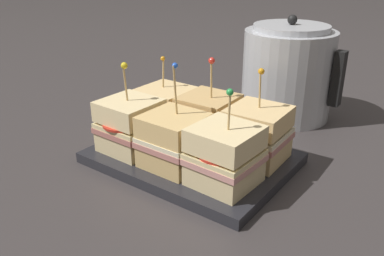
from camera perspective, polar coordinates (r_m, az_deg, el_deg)
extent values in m
plane|color=#383333|center=(0.71, 0.00, -4.83)|extent=(6.00, 6.00, 0.00)
cube|color=#232328|center=(0.70, 0.00, -4.47)|extent=(0.32, 0.24, 0.01)
cube|color=#232328|center=(0.70, 0.00, -3.82)|extent=(0.32, 0.24, 0.01)
cube|color=beige|center=(0.71, -8.51, -1.65)|extent=(0.09, 0.09, 0.03)
cube|color=#B26B60|center=(0.71, -8.61, -0.05)|extent=(0.10, 0.10, 0.01)
cube|color=beige|center=(0.70, -8.65, 0.59)|extent=(0.09, 0.09, 0.01)
cylinder|color=red|center=(0.69, -9.59, 0.63)|extent=(0.07, 0.07, 0.00)
cube|color=beige|center=(0.69, -8.78, 2.49)|extent=(0.09, 0.09, 0.03)
cylinder|color=tan|center=(0.68, -9.30, 5.86)|extent=(0.00, 0.01, 0.07)
sphere|color=yellow|center=(0.67, -9.49, 8.63)|extent=(0.01, 0.01, 0.01)
cube|color=tan|center=(0.66, -2.43, -3.78)|extent=(0.09, 0.09, 0.03)
cube|color=tan|center=(0.65, -2.46, -2.07)|extent=(0.10, 0.10, 0.01)
cube|color=beige|center=(0.64, -2.48, -1.38)|extent=(0.09, 0.09, 0.01)
cube|color=#E0B771|center=(0.63, -2.51, 0.33)|extent=(0.09, 0.09, 0.03)
cylinder|color=tan|center=(0.62, -2.35, 4.89)|extent=(0.00, 0.01, 0.09)
sphere|color=blue|center=(0.61, -2.41, 8.73)|extent=(0.01, 0.01, 0.01)
cube|color=beige|center=(0.61, 4.54, -6.22)|extent=(0.09, 0.09, 0.03)
cube|color=tan|center=(0.60, 4.60, -4.41)|extent=(0.10, 0.10, 0.01)
cube|color=beige|center=(0.59, 4.63, -3.68)|extent=(0.10, 0.10, 0.01)
cylinder|color=red|center=(0.58, 3.83, -3.74)|extent=(0.06, 0.06, 0.00)
cube|color=beige|center=(0.58, 4.71, -1.50)|extent=(0.09, 0.09, 0.03)
cylinder|color=tan|center=(0.56, 5.22, 1.96)|extent=(0.00, 0.00, 0.07)
sphere|color=green|center=(0.55, 5.34, 5.03)|extent=(0.01, 0.01, 0.01)
cube|color=#DBB77A|center=(0.78, -3.61, 0.79)|extent=(0.09, 0.09, 0.03)
cube|color=tan|center=(0.77, -3.65, 2.28)|extent=(0.09, 0.09, 0.01)
cube|color=beige|center=(0.77, -3.67, 2.88)|extent=(0.09, 0.09, 0.01)
cube|color=#E8C281|center=(0.76, -3.71, 4.35)|extent=(0.09, 0.09, 0.03)
cylinder|color=tan|center=(0.76, -4.06, 7.40)|extent=(0.00, 0.01, 0.07)
sphere|color=orange|center=(0.75, -4.13, 9.70)|extent=(0.01, 0.01, 0.01)
cube|color=tan|center=(0.73, 2.23, -0.91)|extent=(0.09, 0.09, 0.03)
cube|color=#B26B60|center=(0.72, 2.25, 0.67)|extent=(0.10, 0.10, 0.01)
cube|color=beige|center=(0.71, 2.26, 1.30)|extent=(0.09, 0.09, 0.01)
cylinder|color=red|center=(0.70, 1.55, 1.35)|extent=(0.06, 0.06, 0.00)
cube|color=tan|center=(0.71, 2.30, 3.17)|extent=(0.09, 0.09, 0.03)
cylinder|color=tan|center=(0.68, 2.72, 6.47)|extent=(0.00, 0.01, 0.08)
sphere|color=red|center=(0.67, 2.78, 9.43)|extent=(0.01, 0.01, 0.01)
cube|color=#DBB77A|center=(0.68, 9.00, -2.96)|extent=(0.09, 0.09, 0.03)
cube|color=tan|center=(0.67, 9.11, -1.30)|extent=(0.10, 0.10, 0.01)
cube|color=beige|center=(0.67, 9.16, -0.64)|extent=(0.10, 0.10, 0.01)
cylinder|color=red|center=(0.65, 8.55, -0.63)|extent=(0.06, 0.06, 0.00)
cube|color=#E8C281|center=(0.66, 9.30, 1.34)|extent=(0.09, 0.09, 0.03)
cylinder|color=tan|center=(0.65, 9.49, 4.92)|extent=(0.00, 0.01, 0.07)
sphere|color=orange|center=(0.64, 9.70, 7.84)|extent=(0.01, 0.01, 0.01)
cylinder|color=#B7BABF|center=(0.90, 13.20, 7.33)|extent=(0.19, 0.19, 0.19)
cylinder|color=#B7BABF|center=(0.88, 13.81, 13.53)|extent=(0.16, 0.16, 0.01)
sphere|color=black|center=(0.88, 13.91, 14.55)|extent=(0.02, 0.02, 0.02)
cube|color=black|center=(0.87, 19.78, 6.51)|extent=(0.02, 0.02, 0.11)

